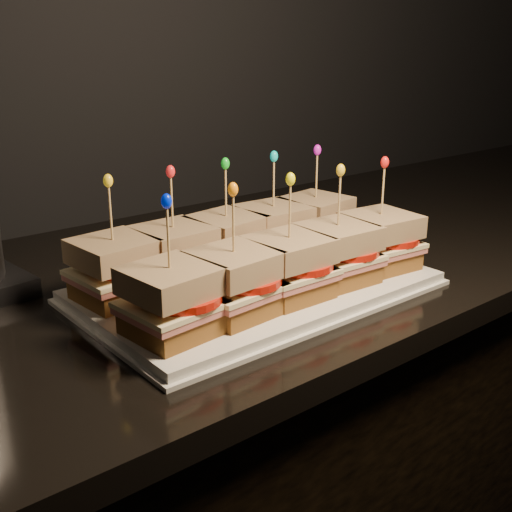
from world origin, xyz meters
TOP-DOWN VIEW (x-y plane):
  - cabinet at (0.69, 1.66)m, footprint 2.37×0.66m
  - granite_slab at (0.69, 1.66)m, footprint 2.41×0.70m
  - platter at (0.39, 1.53)m, footprint 0.46×0.29m
  - platter_rim at (0.39, 1.53)m, footprint 0.48×0.30m
  - sandwich_0_bread_bot at (0.21, 1.59)m, footprint 0.10×0.10m
  - sandwich_0_ham at (0.21, 1.59)m, footprint 0.11×0.10m
  - sandwich_0_cheese at (0.21, 1.59)m, footprint 0.11×0.11m
  - sandwich_0_tomato at (0.22, 1.59)m, footprint 0.09×0.09m
  - sandwich_0_bread_top at (0.21, 1.59)m, footprint 0.10×0.10m
  - sandwich_0_pick at (0.21, 1.59)m, footprint 0.00×0.00m
  - sandwich_0_frill at (0.21, 1.59)m, footprint 0.01×0.01m
  - sandwich_1_bread_bot at (0.30, 1.59)m, footprint 0.09×0.09m
  - sandwich_1_ham at (0.30, 1.59)m, footprint 0.10×0.10m
  - sandwich_1_cheese at (0.30, 1.59)m, footprint 0.10×0.10m
  - sandwich_1_tomato at (0.31, 1.59)m, footprint 0.09×0.09m
  - sandwich_1_bread_top at (0.30, 1.59)m, footprint 0.09×0.09m
  - sandwich_1_pick at (0.30, 1.59)m, footprint 0.00×0.00m
  - sandwich_1_frill at (0.30, 1.59)m, footprint 0.01×0.01m
  - sandwich_2_bread_bot at (0.39, 1.59)m, footprint 0.10×0.10m
  - sandwich_2_ham at (0.39, 1.59)m, footprint 0.11×0.11m
  - sandwich_2_cheese at (0.39, 1.59)m, footprint 0.11×0.11m
  - sandwich_2_tomato at (0.40, 1.59)m, footprint 0.09×0.09m
  - sandwich_2_bread_top at (0.39, 1.59)m, footprint 0.10×0.10m
  - sandwich_2_pick at (0.39, 1.59)m, footprint 0.00×0.00m
  - sandwich_2_frill at (0.39, 1.59)m, footprint 0.01×0.01m
  - sandwich_3_bread_bot at (0.48, 1.59)m, footprint 0.10×0.10m
  - sandwich_3_ham at (0.48, 1.59)m, footprint 0.11×0.10m
  - sandwich_3_cheese at (0.48, 1.59)m, footprint 0.11×0.10m
  - sandwich_3_tomato at (0.49, 1.59)m, footprint 0.09×0.09m
  - sandwich_3_bread_top at (0.48, 1.59)m, footprint 0.10×0.10m
  - sandwich_3_pick at (0.48, 1.59)m, footprint 0.00×0.00m
  - sandwich_3_frill at (0.48, 1.59)m, footprint 0.01×0.01m
  - sandwich_4_bread_bot at (0.57, 1.59)m, footprint 0.10×0.10m
  - sandwich_4_ham at (0.57, 1.59)m, footprint 0.11×0.11m
  - sandwich_4_cheese at (0.57, 1.59)m, footprint 0.11×0.11m
  - sandwich_4_tomato at (0.58, 1.59)m, footprint 0.09×0.09m
  - sandwich_4_bread_top at (0.57, 1.59)m, footprint 0.10×0.10m
  - sandwich_4_pick at (0.57, 1.59)m, footprint 0.00×0.00m
  - sandwich_4_frill at (0.57, 1.59)m, footprint 0.01×0.01m
  - sandwich_5_bread_bot at (0.21, 1.46)m, footprint 0.10×0.10m
  - sandwich_5_ham at (0.21, 1.46)m, footprint 0.11×0.11m
  - sandwich_5_cheese at (0.21, 1.46)m, footprint 0.11×0.11m
  - sandwich_5_tomato at (0.22, 1.45)m, footprint 0.09×0.09m
  - sandwich_5_bread_top at (0.21, 1.46)m, footprint 0.10×0.10m
  - sandwich_5_pick at (0.21, 1.46)m, footprint 0.00×0.00m
  - sandwich_5_frill at (0.21, 1.46)m, footprint 0.01×0.01m
  - sandwich_6_bread_bot at (0.30, 1.46)m, footprint 0.10×0.10m
  - sandwich_6_ham at (0.30, 1.46)m, footprint 0.11×0.10m
  - sandwich_6_cheese at (0.30, 1.46)m, footprint 0.11×0.10m
  - sandwich_6_tomato at (0.31, 1.45)m, footprint 0.09×0.09m
  - sandwich_6_bread_top at (0.30, 1.46)m, footprint 0.10×0.10m
  - sandwich_6_pick at (0.30, 1.46)m, footprint 0.00×0.00m
  - sandwich_6_frill at (0.30, 1.46)m, footprint 0.01×0.01m
  - sandwich_7_bread_bot at (0.39, 1.46)m, footprint 0.09×0.09m
  - sandwich_7_ham at (0.39, 1.46)m, footprint 0.10×0.10m
  - sandwich_7_cheese at (0.39, 1.46)m, footprint 0.10×0.10m
  - sandwich_7_tomato at (0.40, 1.45)m, footprint 0.09×0.09m
  - sandwich_7_bread_top at (0.39, 1.46)m, footprint 0.09×0.09m
  - sandwich_7_pick at (0.39, 1.46)m, footprint 0.00×0.00m
  - sandwich_7_frill at (0.39, 1.46)m, footprint 0.01×0.01m
  - sandwich_8_bread_bot at (0.48, 1.46)m, footprint 0.10×0.10m
  - sandwich_8_ham at (0.48, 1.46)m, footprint 0.11×0.10m
  - sandwich_8_cheese at (0.48, 1.46)m, footprint 0.11×0.10m
  - sandwich_8_tomato at (0.49, 1.45)m, footprint 0.09×0.09m
  - sandwich_8_bread_top at (0.48, 1.46)m, footprint 0.10×0.10m
  - sandwich_8_pick at (0.48, 1.46)m, footprint 0.00×0.00m
  - sandwich_8_frill at (0.48, 1.46)m, footprint 0.01×0.01m
  - sandwich_9_bread_bot at (0.57, 1.46)m, footprint 0.10×0.10m
  - sandwich_9_ham at (0.57, 1.46)m, footprint 0.11×0.11m
  - sandwich_9_cheese at (0.57, 1.46)m, footprint 0.11×0.11m
  - sandwich_9_tomato at (0.58, 1.45)m, footprint 0.09×0.09m
  - sandwich_9_bread_top at (0.57, 1.46)m, footprint 0.10×0.10m
  - sandwich_9_pick at (0.57, 1.46)m, footprint 0.00×0.00m
  - sandwich_9_frill at (0.57, 1.46)m, footprint 0.01×0.01m

SIDE VIEW (x-z plane):
  - cabinet at x=0.69m, z-range 0.00..0.89m
  - granite_slab at x=0.69m, z-range 0.89..0.93m
  - platter_rim at x=0.39m, z-range 0.93..0.93m
  - platter at x=0.39m, z-range 0.93..0.94m
  - sandwich_0_bread_bot at x=0.21m, z-range 0.94..0.97m
  - sandwich_1_bread_bot at x=0.30m, z-range 0.94..0.97m
  - sandwich_2_bread_bot at x=0.39m, z-range 0.94..0.97m
  - sandwich_3_bread_bot at x=0.48m, z-range 0.94..0.97m
  - sandwich_4_bread_bot at x=0.57m, z-range 0.94..0.97m
  - sandwich_5_bread_bot at x=0.21m, z-range 0.94..0.97m
  - sandwich_6_bread_bot at x=0.30m, z-range 0.94..0.97m
  - sandwich_7_bread_bot at x=0.39m, z-range 0.94..0.97m
  - sandwich_8_bread_bot at x=0.48m, z-range 0.94..0.97m
  - sandwich_9_bread_bot at x=0.57m, z-range 0.94..0.97m
  - sandwich_0_ham at x=0.21m, z-range 0.97..0.98m
  - sandwich_1_ham at x=0.30m, z-range 0.97..0.98m
  - sandwich_2_ham at x=0.39m, z-range 0.97..0.98m
  - sandwich_3_ham at x=0.48m, z-range 0.97..0.98m
  - sandwich_4_ham at x=0.57m, z-range 0.97..0.98m
  - sandwich_5_ham at x=0.21m, z-range 0.97..0.98m
  - sandwich_6_ham at x=0.30m, z-range 0.97..0.98m
  - sandwich_7_ham at x=0.39m, z-range 0.97..0.98m
  - sandwich_8_ham at x=0.48m, z-range 0.97..0.98m
  - sandwich_9_ham at x=0.57m, z-range 0.97..0.98m
  - sandwich_0_cheese at x=0.21m, z-range 0.98..0.98m
  - sandwich_1_cheese at x=0.30m, z-range 0.98..0.98m
  - sandwich_2_cheese at x=0.39m, z-range 0.98..0.98m
  - sandwich_3_cheese at x=0.48m, z-range 0.98..0.98m
  - sandwich_4_cheese at x=0.57m, z-range 0.98..0.98m
  - sandwich_5_cheese at x=0.21m, z-range 0.98..0.98m
  - sandwich_6_cheese at x=0.30m, z-range 0.98..0.98m
  - sandwich_7_cheese at x=0.39m, z-range 0.98..0.98m
  - sandwich_8_cheese at x=0.48m, z-range 0.98..0.98m
  - sandwich_9_cheese at x=0.57m, z-range 0.98..0.98m
  - sandwich_0_tomato at x=0.22m, z-range 0.98..0.99m
  - sandwich_1_tomato at x=0.31m, z-range 0.98..0.99m
  - sandwich_2_tomato at x=0.40m, z-range 0.98..0.99m
  - sandwich_3_tomato at x=0.49m, z-range 0.98..0.99m
  - sandwich_4_tomato at x=0.58m, z-range 0.98..0.99m
  - sandwich_5_tomato at x=0.22m, z-range 0.98..0.99m
  - sandwich_6_tomato at x=0.31m, z-range 0.98..0.99m
  - sandwich_7_tomato at x=0.40m, z-range 0.98..0.99m
  - sandwich_8_tomato at x=0.49m, z-range 0.98..0.99m
  - sandwich_9_tomato at x=0.58m, z-range 0.98..0.99m
  - sandwich_0_bread_top at x=0.21m, z-range 0.99..1.02m
  - sandwich_1_bread_top at x=0.30m, z-range 0.99..1.02m
  - sandwich_2_bread_top at x=0.39m, z-range 0.99..1.02m
  - sandwich_3_bread_top at x=0.48m, z-range 0.99..1.02m
  - sandwich_4_bread_top at x=0.57m, z-range 0.99..1.02m
  - sandwich_5_bread_top at x=0.21m, z-range 0.99..1.02m
  - sandwich_6_bread_top at x=0.30m, z-range 0.99..1.02m
  - sandwich_7_bread_top at x=0.39m, z-range 0.99..1.02m
  - sandwich_8_bread_top at x=0.48m, z-range 0.99..1.02m
  - sandwich_9_bread_top at x=0.57m, z-range 0.99..1.02m
  - sandwich_0_pick at x=0.21m, z-range 1.01..1.10m
  - sandwich_1_pick at x=0.30m, z-range 1.01..1.10m
  - sandwich_2_pick at x=0.39m, z-range 1.01..1.10m
  - sandwich_3_pick at x=0.48m, z-range 1.01..1.10m
  - sandwich_4_pick at x=0.57m, z-range 1.01..1.10m
  - sandwich_5_pick at x=0.21m, z-range 1.01..1.10m
  - sandwich_6_pick at x=0.30m, z-range 1.01..1.10m
  - sandwich_7_pick at x=0.39m, z-range 1.01..1.10m
  - sandwich_8_pick at x=0.48m, z-range 1.01..1.10m
  - sandwich_9_pick at x=0.57m, z-range 1.01..1.10m
  - sandwich_0_frill at x=0.21m, z-range 1.09..1.11m
  - sandwich_1_frill at x=0.30m, z-range 1.09..1.11m
  - sandwich_2_frill at x=0.39m, z-range 1.09..1.11m
  - sandwich_3_frill at x=0.48m, z-range 1.09..1.11m
  - sandwich_4_frill at x=0.57m, z-range 1.09..1.11m
  - sandwich_5_frill at x=0.21m, z-range 1.09..1.11m
  - sandwich_6_frill at x=0.30m, z-range 1.09..1.11m
  - sandwich_7_frill at x=0.39m, z-range 1.09..1.11m
  - sandwich_8_frill at x=0.48m, z-range 1.09..1.11m
  - sandwich_9_frill at x=0.57m, z-range 1.09..1.11m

